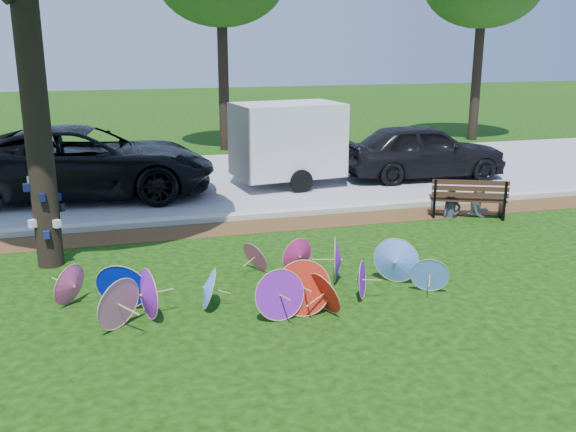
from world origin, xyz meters
The scene contains 11 objects.
ground centered at (0.00, 0.00, 0.00)m, with size 90.00×90.00×0.00m, color black.
mulch_strip centered at (0.00, 4.50, 0.01)m, with size 90.00×1.00×0.01m, color #472D16.
curb centered at (0.00, 5.20, 0.06)m, with size 90.00×0.30×0.12m, color #B7B5AD.
street centered at (0.00, 9.35, 0.01)m, with size 90.00×8.00×0.01m, color gray.
parasol_pile centered at (-0.37, 0.55, 0.36)m, with size 5.94×2.68×0.83m.
black_van centered at (-2.98, 8.26, 0.88)m, with size 2.93×6.35×1.76m, color black.
dark_pickup centered at (6.16, 8.05, 0.78)m, with size 1.84×4.57×1.56m, color black.
cargo_trailer centered at (2.22, 8.13, 1.25)m, with size 2.73×1.73×2.51m, color silver.
park_bench centered at (5.21, 4.05, 0.44)m, with size 1.67×0.63×0.87m, color black, non-canonical shape.
person_left centered at (4.86, 4.10, 0.61)m, with size 0.45×0.29×1.22m, color #323444.
person_right centered at (5.56, 4.10, 0.62)m, with size 0.61×0.47×1.25m, color #BABAC3.
Camera 1 is at (-2.35, -8.17, 3.81)m, focal length 40.00 mm.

